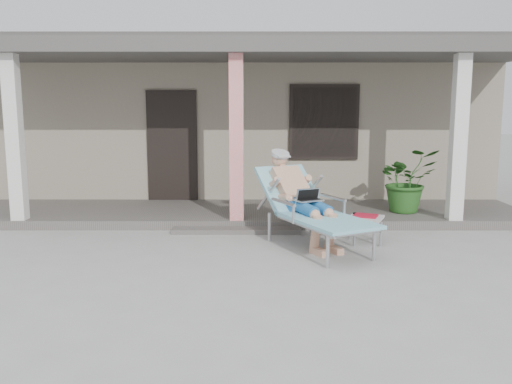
{
  "coord_description": "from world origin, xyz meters",
  "views": [
    {
      "loc": [
        0.32,
        -6.4,
        1.99
      ],
      "look_at": [
        0.31,
        0.6,
        0.85
      ],
      "focal_mm": 38.0,
      "sensor_mm": 36.0,
      "label": 1
    }
  ],
  "objects": [
    {
      "name": "house",
      "position": [
        0.0,
        6.5,
        1.67
      ],
      "size": [
        10.4,
        5.4,
        3.3
      ],
      "color": "#9E927D",
      "rests_on": "ground"
    },
    {
      "name": "porch_step",
      "position": [
        0.0,
        1.85,
        0.04
      ],
      "size": [
        2.0,
        0.3,
        0.07
      ],
      "primitive_type": "cube",
      "color": "#605B56",
      "rests_on": "ground"
    },
    {
      "name": "porch_deck",
      "position": [
        0.0,
        3.0,
        0.07
      ],
      "size": [
        10.0,
        2.0,
        0.15
      ],
      "primitive_type": "cube",
      "color": "#605B56",
      "rests_on": "ground"
    },
    {
      "name": "lounger",
      "position": [
        1.02,
        1.12,
        0.87
      ],
      "size": [
        1.67,
        2.24,
        1.42
      ],
      "rotation": [
        0.0,
        0.0,
        0.47
      ],
      "color": "#B7B7BC",
      "rests_on": "ground"
    },
    {
      "name": "potted_palm",
      "position": [
        2.9,
        2.8,
        0.7
      ],
      "size": [
        1.13,
        1.03,
        1.1
      ],
      "primitive_type": "imported",
      "rotation": [
        0.0,
        0.0,
        0.18
      ],
      "color": "#26591E",
      "rests_on": "porch_deck"
    },
    {
      "name": "porch_overhang",
      "position": [
        0.0,
        2.95,
        2.79
      ],
      "size": [
        10.0,
        2.3,
        2.85
      ],
      "color": "silver",
      "rests_on": "porch_deck"
    },
    {
      "name": "ground",
      "position": [
        0.0,
        0.0,
        0.0
      ],
      "size": [
        60.0,
        60.0,
        0.0
      ],
      "primitive_type": "plane",
      "color": "#9E9E99",
      "rests_on": "ground"
    },
    {
      "name": "side_table",
      "position": [
        1.89,
        1.22,
        0.35
      ],
      "size": [
        0.61,
        0.61,
        0.42
      ],
      "rotation": [
        0.0,
        0.0,
        -0.41
      ],
      "color": "#B3B3AE",
      "rests_on": "ground"
    }
  ]
}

